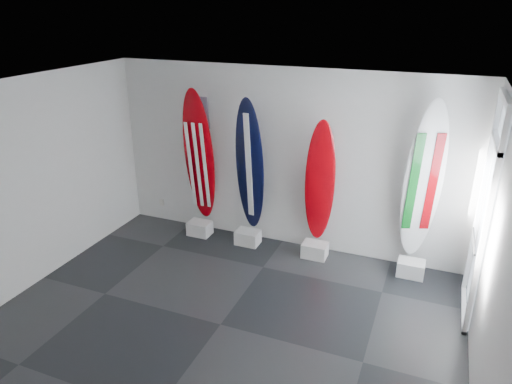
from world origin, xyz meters
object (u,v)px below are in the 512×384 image
at_px(surfboard_swiss, 320,182).
at_px(surfboard_italy, 423,183).
at_px(surfboard_usa, 199,157).
at_px(surfboard_navy, 250,166).

distance_m(surfboard_swiss, surfboard_italy, 1.53).
bearing_deg(surfboard_swiss, surfboard_usa, 164.93).
bearing_deg(surfboard_swiss, surfboard_italy, -15.07).
xyz_separation_m(surfboard_usa, surfboard_italy, (3.66, 0.00, 0.05)).
bearing_deg(surfboard_usa, surfboard_swiss, -2.69).
relative_size(surfboard_navy, surfboard_swiss, 1.11).
bearing_deg(surfboard_usa, surfboard_italy, -2.69).
distance_m(surfboard_navy, surfboard_swiss, 1.20).
xyz_separation_m(surfboard_usa, surfboard_swiss, (2.14, 0.00, -0.17)).
xyz_separation_m(surfboard_navy, surfboard_italy, (2.72, 0.00, 0.10)).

